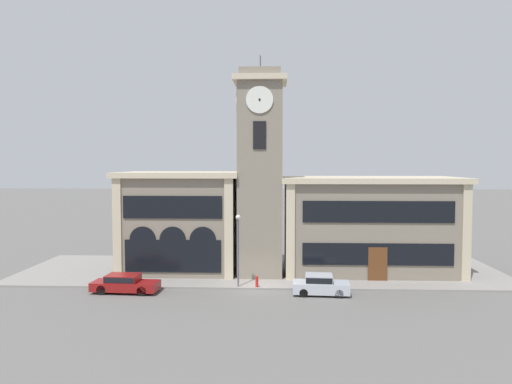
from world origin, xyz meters
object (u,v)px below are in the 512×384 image
Objects in this scene: parked_car_mid at (320,284)px; fire_hydrant at (257,281)px; street_lamp at (238,239)px; parked_car_near at (125,283)px.

parked_car_mid reaches higher than fire_hydrant.
parked_car_mid is 4.74× the size of fire_hydrant.
parked_car_mid is 0.76× the size of street_lamp.
fire_hydrant is (-4.63, 1.41, -0.18)m from parked_car_mid.
street_lamp reaches higher than parked_car_mid.
parked_car_mid is at bearing 3.48° from parked_car_near.
street_lamp is 3.49m from fire_hydrant.
fire_hydrant is (9.65, 1.41, -0.13)m from parked_car_near.
parked_car_mid is 4.85m from fire_hydrant.
fire_hydrant is at bearing 11.81° from parked_car_near.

